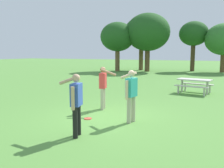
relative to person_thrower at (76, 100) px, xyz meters
name	(u,v)px	position (x,y,z in m)	size (l,w,h in m)	color
ground_plane	(109,118)	(0.00, 1.98, -0.96)	(120.00, 120.00, 0.00)	#568E3D
person_thrower	(76,100)	(0.00, 0.00, 0.00)	(0.77, 0.60, 1.64)	black
person_catcher	(103,84)	(-0.73, 2.99, 0.00)	(0.77, 0.60, 1.64)	#B7AD93
person_bystander	(131,92)	(0.84, 1.80, 0.00)	(0.65, 0.71, 1.64)	#B7AD93
frisbee	(88,119)	(-0.57, 1.54, -0.95)	(0.25, 0.25, 0.03)	#E04733
picnic_table_near	(194,83)	(2.07, 8.21, -0.40)	(1.92, 1.69, 0.77)	beige
tree_tall_left	(117,37)	(-7.76, 20.45, 2.96)	(3.92, 3.92, 5.62)	brown
tree_broad_center	(141,32)	(-5.76, 23.15, 3.67)	(4.12, 4.12, 6.43)	brown
tree_far_right	(148,32)	(-4.48, 21.48, 3.45)	(4.97, 4.97, 6.55)	brown
tree_slender_mid	(194,34)	(0.19, 24.10, 3.28)	(3.28, 3.28, 5.71)	#4C3823
tree_back_left	(224,40)	(3.40, 23.73, 2.59)	(4.05, 4.05, 5.30)	brown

